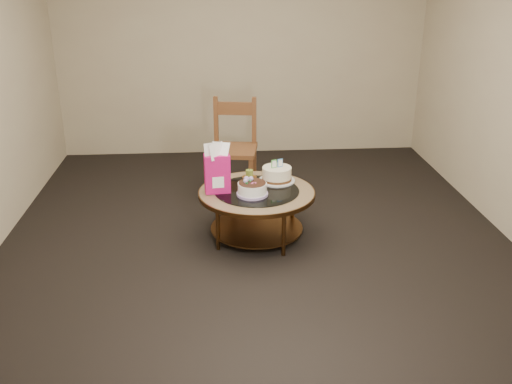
{
  "coord_description": "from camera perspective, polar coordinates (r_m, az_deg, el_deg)",
  "views": [
    {
      "loc": [
        -0.34,
        -4.58,
        2.32
      ],
      "look_at": [
        -0.0,
        0.02,
        0.43
      ],
      "focal_mm": 40.0,
      "sensor_mm": 36.0,
      "label": 1
    }
  ],
  "objects": [
    {
      "name": "pillar_candle",
      "position": [
        5.2,
        -0.66,
        1.63
      ],
      "size": [
        0.13,
        0.13,
        0.1
      ],
      "rotation": [
        0.0,
        0.0,
        -0.26
      ],
      "color": "#EBC361",
      "rests_on": "coffee_table"
    },
    {
      "name": "gift_bag",
      "position": [
        4.86,
        -3.91,
        2.37
      ],
      "size": [
        0.23,
        0.17,
        0.43
      ],
      "rotation": [
        0.0,
        0.0,
        0.1
      ],
      "color": "#D01372",
      "rests_on": "coffee_table"
    },
    {
      "name": "cream_cake",
      "position": [
        5.14,
        2.1,
        1.77
      ],
      "size": [
        0.33,
        0.33,
        0.21
      ],
      "rotation": [
        0.0,
        0.0,
        0.36
      ],
      "color": "silver",
      "rests_on": "coffee_table"
    },
    {
      "name": "room_walls",
      "position": [
        4.65,
        0.08,
        12.64
      ],
      "size": [
        4.52,
        5.02,
        2.61
      ],
      "color": "#B7AB8B",
      "rests_on": "ground"
    },
    {
      "name": "coffee_table",
      "position": [
        4.98,
        0.07,
        -0.68
      ],
      "size": [
        1.02,
        1.02,
        0.46
      ],
      "color": "#533317",
      "rests_on": "ground"
    },
    {
      "name": "ground",
      "position": [
        5.14,
        0.07,
        -4.56
      ],
      "size": [
        5.0,
        5.0,
        0.0
      ],
      "primitive_type": "plane",
      "color": "black",
      "rests_on": "ground"
    },
    {
      "name": "decorated_cake",
      "position": [
        4.84,
        -0.39,
        0.27
      ],
      "size": [
        0.27,
        0.27,
        0.16
      ],
      "rotation": [
        0.0,
        0.0,
        -0.15
      ],
      "color": "#A98DC8",
      "rests_on": "coffee_table"
    },
    {
      "name": "dining_chair",
      "position": [
        5.91,
        -2.25,
        4.43
      ],
      "size": [
        0.53,
        0.53,
        1.01
      ],
      "rotation": [
        0.0,
        0.0,
        -0.15
      ],
      "color": "brown",
      "rests_on": "ground"
    }
  ]
}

